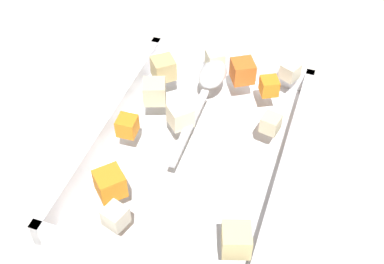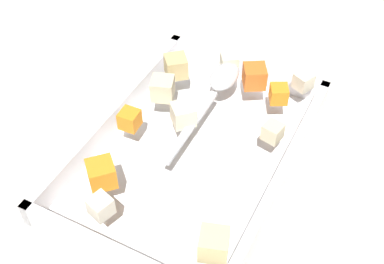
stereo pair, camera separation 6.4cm
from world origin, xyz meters
name	(u,v)px [view 1 (the left image)]	position (x,y,z in m)	size (l,w,h in m)	color
ground_plane	(184,164)	(0.00, 0.00, 0.00)	(4.00, 4.00, 0.00)	beige
baking_dish	(192,156)	(-0.01, 0.01, 0.01)	(0.37, 0.25, 0.05)	silver
carrot_chunk_near_left	(269,86)	(-0.12, 0.08, 0.06)	(0.02, 0.02, 0.02)	orange
carrot_chunk_corner_ne	(110,184)	(0.11, -0.05, 0.07)	(0.03, 0.03, 0.03)	orange
carrot_chunk_near_spoon	(127,126)	(0.01, -0.07, 0.06)	(0.02, 0.02, 0.02)	orange
carrot_chunk_under_handle	(243,71)	(-0.14, 0.04, 0.06)	(0.03, 0.03, 0.03)	orange
potato_chunk_far_left	(163,68)	(-0.11, -0.07, 0.06)	(0.03, 0.03, 0.03)	tan
potato_chunk_near_right	(180,115)	(-0.03, -0.01, 0.06)	(0.03, 0.03, 0.03)	beige
potato_chunk_corner_sw	(236,240)	(0.13, 0.10, 0.06)	(0.03, 0.03, 0.03)	#E0CC89
potato_chunk_far_right	(271,123)	(-0.05, 0.10, 0.06)	(0.02, 0.02, 0.02)	beige
potato_chunk_heap_side	(154,92)	(-0.06, -0.06, 0.06)	(0.03, 0.03, 0.03)	beige
potato_chunk_mid_left	(215,59)	(-0.15, -0.01, 0.06)	(0.02, 0.02, 0.02)	beige
parsnip_chunk_rim_edge	(115,216)	(0.14, -0.03, 0.06)	(0.02, 0.02, 0.02)	silver
parsnip_chunk_heap_top	(290,71)	(-0.16, 0.10, 0.06)	(0.02, 0.02, 0.02)	beige
serving_spoon	(212,81)	(-0.11, 0.00, 0.06)	(0.20, 0.04, 0.02)	silver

